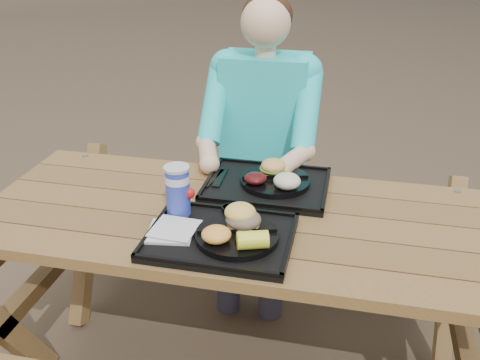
# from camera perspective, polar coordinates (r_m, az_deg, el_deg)

# --- Properties ---
(picnic_table) EXTENTS (1.80, 1.49, 0.75)m
(picnic_table) POSITION_cam_1_polar(r_m,az_deg,el_deg) (2.05, 0.00, -12.79)
(picnic_table) COLOR #999999
(picnic_table) RESTS_ON ground
(tray_near) EXTENTS (0.45, 0.35, 0.02)m
(tray_near) POSITION_cam_1_polar(r_m,az_deg,el_deg) (1.68, -2.10, -6.21)
(tray_near) COLOR black
(tray_near) RESTS_ON picnic_table
(tray_far) EXTENTS (0.45, 0.35, 0.02)m
(tray_far) POSITION_cam_1_polar(r_m,az_deg,el_deg) (2.00, 2.87, -0.64)
(tray_far) COLOR black
(tray_far) RESTS_ON picnic_table
(plate_near) EXTENTS (0.26, 0.26, 0.02)m
(plate_near) POSITION_cam_1_polar(r_m,az_deg,el_deg) (1.66, -0.31, -5.95)
(plate_near) COLOR black
(plate_near) RESTS_ON tray_near
(plate_far) EXTENTS (0.26, 0.26, 0.02)m
(plate_far) POSITION_cam_1_polar(r_m,az_deg,el_deg) (1.99, 3.78, -0.09)
(plate_far) COLOR black
(plate_far) RESTS_ON tray_far
(napkin_stack) EXTENTS (0.16, 0.16, 0.02)m
(napkin_stack) POSITION_cam_1_polar(r_m,az_deg,el_deg) (1.70, -7.41, -5.39)
(napkin_stack) COLOR silver
(napkin_stack) RESTS_ON tray_near
(soda_cup) EXTENTS (0.08, 0.08, 0.16)m
(soda_cup) POSITION_cam_1_polar(r_m,az_deg,el_deg) (1.77, -6.64, -1.25)
(soda_cup) COLOR #1525A4
(soda_cup) RESTS_ON tray_near
(condiment_bbq) EXTENTS (0.05, 0.05, 0.03)m
(condiment_bbq) POSITION_cam_1_polar(r_m,az_deg,el_deg) (1.78, -1.10, -3.31)
(condiment_bbq) COLOR black
(condiment_bbq) RESTS_ON tray_near
(condiment_mustard) EXTENTS (0.05, 0.05, 0.03)m
(condiment_mustard) POSITION_cam_1_polar(r_m,az_deg,el_deg) (1.76, 0.85, -3.72)
(condiment_mustard) COLOR yellow
(condiment_mustard) RESTS_ON tray_near
(sandwich) EXTENTS (0.10, 0.10, 0.11)m
(sandwich) POSITION_cam_1_polar(r_m,az_deg,el_deg) (1.66, 0.36, -3.28)
(sandwich) COLOR #F7C357
(sandwich) RESTS_ON plate_near
(mac_cheese) EXTENTS (0.09, 0.09, 0.05)m
(mac_cheese) POSITION_cam_1_polar(r_m,az_deg,el_deg) (1.60, -2.54, -5.82)
(mac_cheese) COLOR #FFAF43
(mac_cheese) RESTS_ON plate_near
(corn_cob) EXTENTS (0.12, 0.12, 0.05)m
(corn_cob) POSITION_cam_1_polar(r_m,az_deg,el_deg) (1.57, 1.36, -6.42)
(corn_cob) COLOR #F0F834
(corn_cob) RESTS_ON plate_near
(cutlery_far) EXTENTS (0.03, 0.16, 0.01)m
(cutlery_far) POSITION_cam_1_polar(r_m,az_deg,el_deg) (2.03, -2.13, 0.25)
(cutlery_far) COLOR black
(cutlery_far) RESTS_ON tray_far
(burger) EXTENTS (0.10, 0.10, 0.09)m
(burger) POSITION_cam_1_polar(r_m,az_deg,el_deg) (2.01, 3.60, 1.83)
(burger) COLOR #EDA553
(burger) RESTS_ON plate_far
(baked_beans) EXTENTS (0.08, 0.08, 0.04)m
(baked_beans) POSITION_cam_1_polar(r_m,az_deg,el_deg) (1.94, 1.66, 0.19)
(baked_beans) COLOR #450D0E
(baked_beans) RESTS_ON plate_far
(potato_salad) EXTENTS (0.10, 0.10, 0.05)m
(potato_salad) POSITION_cam_1_polar(r_m,az_deg,el_deg) (1.91, 5.03, -0.10)
(potato_salad) COLOR beige
(potato_salad) RESTS_ON plate_far
(diner) EXTENTS (0.48, 0.84, 1.28)m
(diner) POSITION_cam_1_polar(r_m,az_deg,el_deg) (2.50, 2.49, 2.10)
(diner) COLOR teal
(diner) RESTS_ON ground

